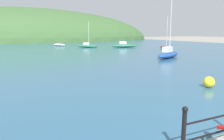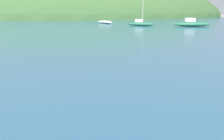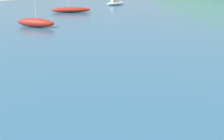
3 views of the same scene
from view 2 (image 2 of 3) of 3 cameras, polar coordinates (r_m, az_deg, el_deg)
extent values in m
cube|color=#2D5B7A|center=(30.72, -5.32, 9.17)|extent=(80.00, 60.00, 0.10)
ellipsoid|color=#3D6033|center=(70.40, -9.25, 11.21)|extent=(82.99, 45.64, 19.80)
ellipsoid|color=#287551|center=(33.36, 17.05, 9.51)|extent=(4.50, 2.18, 0.53)
cube|color=silver|center=(33.25, 16.57, 10.41)|extent=(1.33, 0.93, 0.48)
ellipsoid|color=#287551|center=(33.37, 6.38, 9.91)|extent=(3.39, 2.72, 0.43)
cube|color=silver|center=(33.43, 5.96, 10.62)|extent=(1.09, 0.97, 0.39)
cylinder|color=beige|center=(33.28, 6.77, 13.56)|extent=(0.07, 0.07, 3.83)
ellipsoid|color=silver|center=(38.52, -1.57, 10.40)|extent=(2.22, 3.44, 0.43)
camera|label=1|loc=(3.64, -163.50, -4.20)|focal=35.00mm
camera|label=3|loc=(6.11, 86.79, 16.17)|focal=42.00mm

